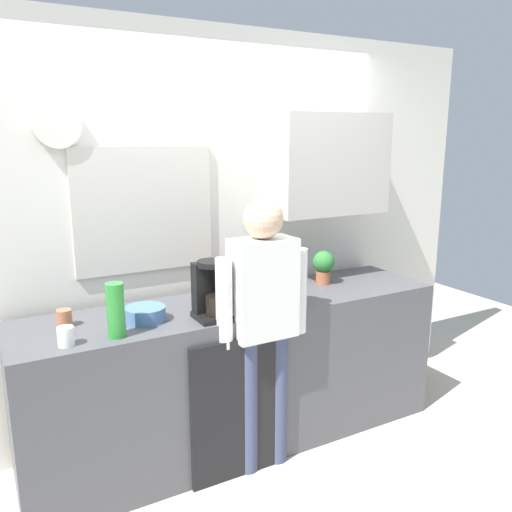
% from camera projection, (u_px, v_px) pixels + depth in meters
% --- Properties ---
extents(ground_plane, '(8.00, 8.00, 0.00)m').
position_uv_depth(ground_plane, '(262.00, 464.00, 3.14)').
color(ground_plane, beige).
extents(kitchen_counter, '(2.64, 0.64, 0.94)m').
position_uv_depth(kitchen_counter, '(239.00, 373.00, 3.29)').
color(kitchen_counter, '#4C4C51').
rests_on(kitchen_counter, ground_plane).
extents(dishwasher_panel, '(0.56, 0.02, 0.84)m').
position_uv_depth(dishwasher_panel, '(237.00, 410.00, 2.94)').
color(dishwasher_panel, black).
rests_on(dishwasher_panel, ground_plane).
extents(back_wall_assembly, '(4.24, 0.42, 2.60)m').
position_uv_depth(back_wall_assembly, '(224.00, 222.00, 3.48)').
color(back_wall_assembly, silver).
rests_on(back_wall_assembly, ground_plane).
extents(coffee_maker, '(0.20, 0.20, 0.33)m').
position_uv_depth(coffee_maker, '(211.00, 292.00, 2.89)').
color(coffee_maker, black).
rests_on(coffee_maker, kitchen_counter).
extents(bottle_red_vinegar, '(0.06, 0.06, 0.22)m').
position_uv_depth(bottle_red_vinegar, '(222.00, 276.00, 3.37)').
color(bottle_red_vinegar, maroon).
rests_on(bottle_red_vinegar, kitchen_counter).
extents(bottle_clear_soda, '(0.09, 0.09, 0.28)m').
position_uv_depth(bottle_clear_soda, '(116.00, 310.00, 2.61)').
color(bottle_clear_soda, '#2D8C33').
rests_on(bottle_clear_soda, kitchen_counter).
extents(bottle_amber_beer, '(0.06, 0.06, 0.23)m').
position_uv_depth(bottle_amber_beer, '(240.00, 291.00, 3.02)').
color(bottle_amber_beer, brown).
rests_on(bottle_amber_beer, kitchen_counter).
extents(bottle_green_wine, '(0.07, 0.07, 0.30)m').
position_uv_depth(bottle_green_wine, '(220.00, 282.00, 3.08)').
color(bottle_green_wine, '#195923').
rests_on(bottle_green_wine, kitchen_counter).
extents(cup_white_mug, '(0.08, 0.08, 0.09)m').
position_uv_depth(cup_white_mug, '(66.00, 336.00, 2.51)').
color(cup_white_mug, white).
rests_on(cup_white_mug, kitchen_counter).
extents(cup_blue_mug, '(0.08, 0.08, 0.10)m').
position_uv_depth(cup_blue_mug, '(293.00, 286.00, 3.35)').
color(cup_blue_mug, '#3351B2').
rests_on(cup_blue_mug, kitchen_counter).
extents(cup_terracotta_mug, '(0.08, 0.08, 0.09)m').
position_uv_depth(cup_terracotta_mug, '(64.00, 318.00, 2.77)').
color(cup_terracotta_mug, '#B26647').
rests_on(cup_terracotta_mug, kitchen_counter).
extents(mixing_bowl, '(0.22, 0.22, 0.08)m').
position_uv_depth(mixing_bowl, '(145.00, 314.00, 2.85)').
color(mixing_bowl, '#4C72A5').
rests_on(mixing_bowl, kitchen_counter).
extents(potted_plant, '(0.15, 0.15, 0.23)m').
position_uv_depth(potted_plant, '(323.00, 265.00, 3.55)').
color(potted_plant, '#9E5638').
rests_on(potted_plant, kitchen_counter).
extents(person_at_sink, '(0.57, 0.22, 1.60)m').
position_uv_depth(person_at_sink, '(263.00, 314.00, 2.93)').
color(person_at_sink, '#3F4766').
rests_on(person_at_sink, ground_plane).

